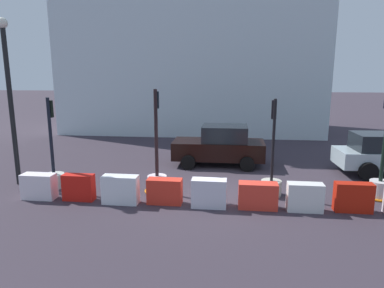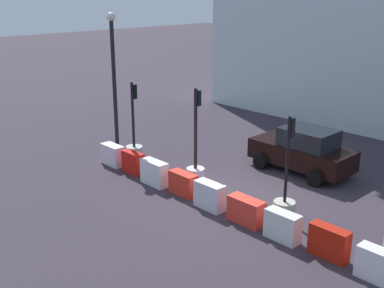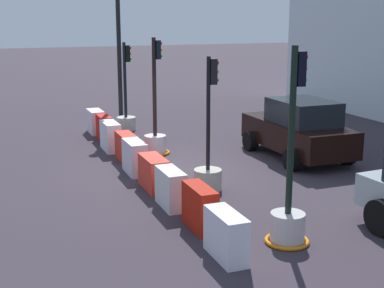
{
  "view_description": "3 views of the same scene",
  "coord_description": "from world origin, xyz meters",
  "px_view_note": "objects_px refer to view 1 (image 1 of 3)",
  "views": [
    {
      "loc": [
        0.55,
        -11.01,
        4.07
      ],
      "look_at": [
        -0.72,
        0.61,
        1.6
      ],
      "focal_mm": 32.46,
      "sensor_mm": 36.0,
      "label": 1
    },
    {
      "loc": [
        9.83,
        -11.31,
        6.79
      ],
      "look_at": [
        -1.65,
        -0.25,
        1.62
      ],
      "focal_mm": 45.4,
      "sensor_mm": 36.0,
      "label": 2
    },
    {
      "loc": [
        13.62,
        -4.86,
        4.13
      ],
      "look_at": [
        1.65,
        -0.07,
        1.09
      ],
      "focal_mm": 51.29,
      "sensor_mm": 36.0,
      "label": 3
    }
  ],
  "objects_px": {
    "construction_barrier_1": "(79,187)",
    "construction_barrier_2": "(120,190)",
    "construction_barrier_0": "(39,186)",
    "construction_barrier_4": "(209,193)",
    "traffic_light_0": "(54,171)",
    "construction_barrier_6": "(305,197)",
    "construction_barrier_5": "(258,196)",
    "car_black_sedan": "(220,146)",
    "traffic_light_3": "(380,180)",
    "construction_barrier_3": "(165,191)",
    "street_lamp_post": "(9,90)",
    "construction_barrier_7": "(353,197)",
    "traffic_light_2": "(271,178)",
    "traffic_light_1": "(157,176)"
  },
  "relations": [
    {
      "from": "construction_barrier_1",
      "to": "construction_barrier_2",
      "type": "height_order",
      "value": "construction_barrier_2"
    },
    {
      "from": "construction_barrier_0",
      "to": "construction_barrier_4",
      "type": "relative_size",
      "value": 1.01
    },
    {
      "from": "traffic_light_0",
      "to": "construction_barrier_6",
      "type": "height_order",
      "value": "traffic_light_0"
    },
    {
      "from": "construction_barrier_5",
      "to": "car_black_sedan",
      "type": "distance_m",
      "value": 5.07
    },
    {
      "from": "traffic_light_3",
      "to": "construction_barrier_3",
      "type": "xyz_separation_m",
      "value": [
        -6.86,
        -1.22,
        -0.23
      ]
    },
    {
      "from": "construction_barrier_4",
      "to": "street_lamp_post",
      "type": "bearing_deg",
      "value": 168.31
    },
    {
      "from": "traffic_light_3",
      "to": "car_black_sedan",
      "type": "relative_size",
      "value": 0.92
    },
    {
      "from": "construction_barrier_2",
      "to": "street_lamp_post",
      "type": "height_order",
      "value": "street_lamp_post"
    },
    {
      "from": "construction_barrier_2",
      "to": "street_lamp_post",
      "type": "bearing_deg",
      "value": 161.33
    },
    {
      "from": "traffic_light_0",
      "to": "construction_barrier_2",
      "type": "distance_m",
      "value": 3.11
    },
    {
      "from": "traffic_light_3",
      "to": "construction_barrier_5",
      "type": "relative_size",
      "value": 3.12
    },
    {
      "from": "construction_barrier_1",
      "to": "construction_barrier_6",
      "type": "bearing_deg",
      "value": -1.03
    },
    {
      "from": "construction_barrier_3",
      "to": "construction_barrier_4",
      "type": "distance_m",
      "value": 1.4
    },
    {
      "from": "traffic_light_3",
      "to": "construction_barrier_0",
      "type": "bearing_deg",
      "value": -173.58
    },
    {
      "from": "construction_barrier_0",
      "to": "construction_barrier_1",
      "type": "xyz_separation_m",
      "value": [
        1.34,
        0.01,
        0.01
      ]
    },
    {
      "from": "traffic_light_0",
      "to": "construction_barrier_7",
      "type": "relative_size",
      "value": 2.96
    },
    {
      "from": "traffic_light_3",
      "to": "construction_barrier_2",
      "type": "xyz_separation_m",
      "value": [
        -8.23,
        -1.36,
        -0.18
      ]
    },
    {
      "from": "construction_barrier_3",
      "to": "construction_barrier_5",
      "type": "bearing_deg",
      "value": -1.67
    },
    {
      "from": "traffic_light_3",
      "to": "construction_barrier_5",
      "type": "height_order",
      "value": "traffic_light_3"
    },
    {
      "from": "construction_barrier_1",
      "to": "car_black_sedan",
      "type": "xyz_separation_m",
      "value": [
        4.36,
        4.81,
        0.43
      ]
    },
    {
      "from": "construction_barrier_0",
      "to": "car_black_sedan",
      "type": "distance_m",
      "value": 7.47
    },
    {
      "from": "traffic_light_2",
      "to": "street_lamp_post",
      "type": "height_order",
      "value": "street_lamp_post"
    },
    {
      "from": "construction_barrier_6",
      "to": "car_black_sedan",
      "type": "distance_m",
      "value": 5.62
    },
    {
      "from": "traffic_light_2",
      "to": "construction_barrier_3",
      "type": "bearing_deg",
      "value": -161.65
    },
    {
      "from": "traffic_light_1",
      "to": "construction_barrier_5",
      "type": "bearing_deg",
      "value": -18.68
    },
    {
      "from": "construction_barrier_1",
      "to": "car_black_sedan",
      "type": "height_order",
      "value": "car_black_sedan"
    },
    {
      "from": "construction_barrier_2",
      "to": "construction_barrier_7",
      "type": "bearing_deg",
      "value": 0.88
    },
    {
      "from": "construction_barrier_7",
      "to": "car_black_sedan",
      "type": "height_order",
      "value": "car_black_sedan"
    },
    {
      "from": "construction_barrier_6",
      "to": "traffic_light_0",
      "type": "bearing_deg",
      "value": 171.43
    },
    {
      "from": "construction_barrier_0",
      "to": "construction_barrier_5",
      "type": "relative_size",
      "value": 0.92
    },
    {
      "from": "traffic_light_3",
      "to": "street_lamp_post",
      "type": "xyz_separation_m",
      "value": [
        -12.55,
        0.1,
        2.79
      ]
    },
    {
      "from": "traffic_light_1",
      "to": "construction_barrier_7",
      "type": "bearing_deg",
      "value": -9.93
    },
    {
      "from": "traffic_light_0",
      "to": "traffic_light_1",
      "type": "distance_m",
      "value": 3.76
    },
    {
      "from": "construction_barrier_5",
      "to": "construction_barrier_7",
      "type": "xyz_separation_m",
      "value": [
        2.77,
        0.06,
        0.04
      ]
    },
    {
      "from": "construction_barrier_6",
      "to": "street_lamp_post",
      "type": "distance_m",
      "value": 10.45
    },
    {
      "from": "traffic_light_1",
      "to": "construction_barrier_7",
      "type": "height_order",
      "value": "traffic_light_1"
    },
    {
      "from": "traffic_light_0",
      "to": "construction_barrier_5",
      "type": "xyz_separation_m",
      "value": [
        7.07,
        -1.22,
        -0.18
      ]
    },
    {
      "from": "construction_barrier_3",
      "to": "construction_barrier_5",
      "type": "distance_m",
      "value": 2.86
    },
    {
      "from": "traffic_light_1",
      "to": "construction_barrier_1",
      "type": "height_order",
      "value": "traffic_light_1"
    },
    {
      "from": "traffic_light_1",
      "to": "construction_barrier_4",
      "type": "xyz_separation_m",
      "value": [
        1.84,
        -1.18,
        -0.12
      ]
    },
    {
      "from": "construction_barrier_6",
      "to": "construction_barrier_0",
      "type": "bearing_deg",
      "value": 179.17
    },
    {
      "from": "construction_barrier_1",
      "to": "street_lamp_post",
      "type": "bearing_deg",
      "value": 155.36
    },
    {
      "from": "traffic_light_2",
      "to": "construction_barrier_7",
      "type": "relative_size",
      "value": 2.98
    },
    {
      "from": "construction_barrier_5",
      "to": "street_lamp_post",
      "type": "height_order",
      "value": "street_lamp_post"
    },
    {
      "from": "traffic_light_0",
      "to": "construction_barrier_6",
      "type": "bearing_deg",
      "value": -8.57
    },
    {
      "from": "construction_barrier_1",
      "to": "construction_barrier_7",
      "type": "height_order",
      "value": "construction_barrier_7"
    },
    {
      "from": "traffic_light_3",
      "to": "construction_barrier_6",
      "type": "xyz_separation_m",
      "value": [
        -2.64,
        -1.36,
        -0.2
      ]
    },
    {
      "from": "traffic_light_2",
      "to": "construction_barrier_5",
      "type": "relative_size",
      "value": 2.76
    },
    {
      "from": "traffic_light_0",
      "to": "traffic_light_1",
      "type": "bearing_deg",
      "value": -1.54
    },
    {
      "from": "traffic_light_2",
      "to": "construction_barrier_1",
      "type": "distance_m",
      "value": 6.28
    }
  ]
}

